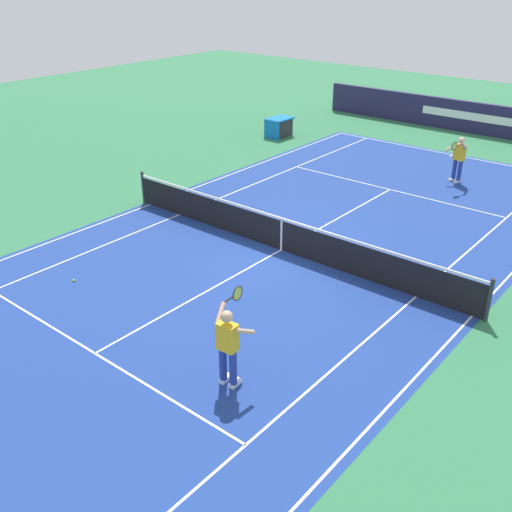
{
  "coord_description": "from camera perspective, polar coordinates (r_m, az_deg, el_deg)",
  "views": [
    {
      "loc": [
        12.12,
        9.03,
        7.3
      ],
      "look_at": [
        2.16,
        0.85,
        0.9
      ],
      "focal_mm": 41.76,
      "sensor_mm": 36.0,
      "label": 1
    }
  ],
  "objects": [
    {
      "name": "ground_plane",
      "position": [
        16.79,
        2.44,
        0.59
      ],
      "size": [
        60.0,
        60.0,
        0.0
      ],
      "primitive_type": "plane",
      "color": "#2D7247"
    },
    {
      "name": "court_line_markings",
      "position": [
        16.79,
        2.45,
        0.6
      ],
      "size": [
        23.85,
        11.05,
        0.01
      ],
      "color": "white",
      "rests_on": "ground_plane"
    },
    {
      "name": "tennis_ball",
      "position": [
        15.81,
        -17.06,
        -2.25
      ],
      "size": [
        0.07,
        0.07,
        0.07
      ],
      "primitive_type": "sphere",
      "color": "#CCE01E",
      "rests_on": "ground_plane"
    },
    {
      "name": "court_slab",
      "position": [
        16.79,
        2.44,
        0.59
      ],
      "size": [
        24.2,
        11.4,
        0.0
      ],
      "primitive_type": "cube",
      "color": "navy",
      "rests_on": "ground_plane"
    },
    {
      "name": "stadium_barrier",
      "position": [
        30.17,
        21.49,
        12.01
      ],
      "size": [
        0.26,
        17.0,
        1.43
      ],
      "color": "#231E47",
      "rests_on": "ground_plane"
    },
    {
      "name": "tennis_player_near",
      "position": [
        11.19,
        -2.68,
        -8.36
      ],
      "size": [
        1.04,
        0.78,
        1.7
      ],
      "color": "navy",
      "rests_on": "ground_plane"
    },
    {
      "name": "equipment_cart_tarped",
      "position": [
        28.11,
        2.24,
        12.25
      ],
      "size": [
        1.25,
        0.84,
        0.85
      ],
      "color": "#2D2D33",
      "rests_on": "ground_plane"
    },
    {
      "name": "tennis_net",
      "position": [
        16.58,
        2.48,
        2.12
      ],
      "size": [
        0.1,
        11.7,
        1.08
      ],
      "color": "#2D2D33",
      "rests_on": "ground_plane"
    },
    {
      "name": "tennis_player_far",
      "position": [
        23.05,
        18.83,
        8.94
      ],
      "size": [
        1.17,
        0.74,
        1.7
      ],
      "color": "navy",
      "rests_on": "ground_plane"
    }
  ]
}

